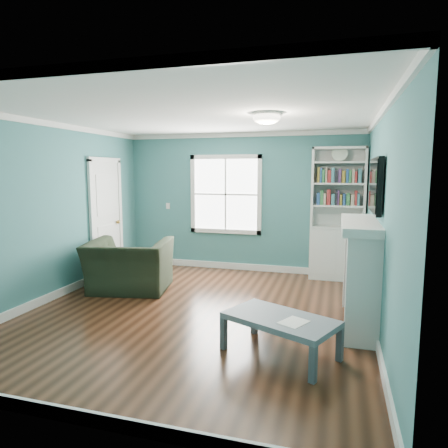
# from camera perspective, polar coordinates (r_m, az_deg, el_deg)

# --- Properties ---
(floor) EXTENTS (5.00, 5.00, 0.00)m
(floor) POSITION_cam_1_polar(r_m,az_deg,el_deg) (5.51, -3.94, -12.55)
(floor) COLOR black
(floor) RESTS_ON ground
(room_walls) EXTENTS (5.00, 5.00, 5.00)m
(room_walls) POSITION_cam_1_polar(r_m,az_deg,el_deg) (5.18, -4.10, 4.11)
(room_walls) COLOR #38787A
(room_walls) RESTS_ON ground
(trim) EXTENTS (4.50, 5.00, 2.60)m
(trim) POSITION_cam_1_polar(r_m,az_deg,el_deg) (5.21, -4.06, 0.32)
(trim) COLOR white
(trim) RESTS_ON ground
(window) EXTENTS (1.40, 0.06, 1.50)m
(window) POSITION_cam_1_polar(r_m,az_deg,el_deg) (7.64, 0.23, 4.25)
(window) COLOR white
(window) RESTS_ON room_walls
(bookshelf) EXTENTS (0.90, 0.35, 2.31)m
(bookshelf) POSITION_cam_1_polar(r_m,az_deg,el_deg) (7.22, 15.83, -0.43)
(bookshelf) COLOR silver
(bookshelf) RESTS_ON ground
(fireplace) EXTENTS (0.44, 1.58, 1.30)m
(fireplace) POSITION_cam_1_polar(r_m,az_deg,el_deg) (5.22, 18.97, -6.79)
(fireplace) COLOR black
(fireplace) RESTS_ON ground
(tv) EXTENTS (0.06, 1.10, 0.65)m
(tv) POSITION_cam_1_polar(r_m,az_deg,el_deg) (5.07, 20.86, 5.19)
(tv) COLOR black
(tv) RESTS_ON fireplace
(door) EXTENTS (0.12, 0.98, 2.17)m
(door) POSITION_cam_1_polar(r_m,az_deg,el_deg) (7.47, -16.45, 0.96)
(door) COLOR silver
(door) RESTS_ON ground
(ceiling_fixture) EXTENTS (0.38, 0.38, 0.15)m
(ceiling_fixture) POSITION_cam_1_polar(r_m,az_deg,el_deg) (5.08, 6.12, 14.96)
(ceiling_fixture) COLOR white
(ceiling_fixture) RESTS_ON room_walls
(light_switch) EXTENTS (0.08, 0.01, 0.12)m
(light_switch) POSITION_cam_1_polar(r_m,az_deg,el_deg) (8.07, -8.00, 2.57)
(light_switch) COLOR white
(light_switch) RESTS_ON room_walls
(recliner) EXTENTS (1.37, 1.03, 1.08)m
(recliner) POSITION_cam_1_polar(r_m,az_deg,el_deg) (6.51, -13.40, -4.64)
(recliner) COLOR black
(recliner) RESTS_ON ground
(coffee_table) EXTENTS (1.27, 1.02, 0.41)m
(coffee_table) POSITION_cam_1_polar(r_m,az_deg,el_deg) (4.26, 8.02, -13.66)
(coffee_table) COLOR #444B52
(coffee_table) RESTS_ON ground
(paper_sheet) EXTENTS (0.33, 0.35, 0.00)m
(paper_sheet) POSITION_cam_1_polar(r_m,az_deg,el_deg) (4.12, 9.92, -13.64)
(paper_sheet) COLOR white
(paper_sheet) RESTS_ON coffee_table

